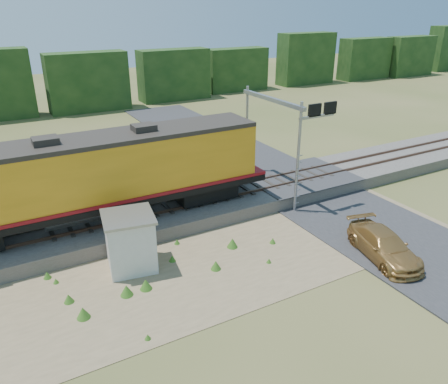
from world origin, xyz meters
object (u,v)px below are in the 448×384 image
locomotive (87,177)px  shed (130,241)px  car (384,246)px  signal_gantry (282,122)px

locomotive → shed: (0.84, -3.90, -2.06)m
locomotive → car: 15.28m
shed → car: (11.07, -5.24, -0.71)m
signal_gantry → car: (0.23, -8.50, -4.34)m
shed → signal_gantry: bearing=26.3°
shed → signal_gantry: 11.89m
locomotive → signal_gantry: bearing=-3.2°
locomotive → shed: bearing=-77.8°
car → locomotive: bearing=156.3°
locomotive → signal_gantry: size_ratio=2.94×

